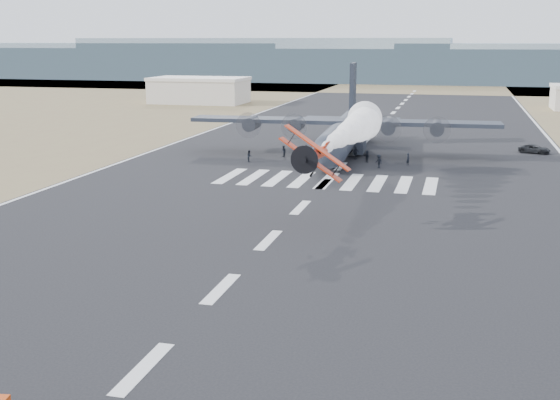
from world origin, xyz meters
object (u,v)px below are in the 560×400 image
at_px(crew_d, 356,153).
at_px(crew_g, 306,151).
at_px(crew_a, 408,159).
at_px(crew_e, 317,157).
at_px(crew_f, 367,156).
at_px(support_vehicle, 535,149).
at_px(crew_c, 379,161).
at_px(crew_h, 284,151).
at_px(crew_b, 249,156).
at_px(aerobatic_biplane, 313,155).
at_px(hangar_left, 199,90).
at_px(transport_aircraft, 344,131).

relative_size(crew_d, crew_g, 1.05).
distance_m(crew_a, crew_g, 14.89).
xyz_separation_m(crew_e, crew_f, (6.37, 2.27, -0.08)).
distance_m(support_vehicle, crew_c, 27.29).
height_order(crew_d, crew_h, crew_d).
relative_size(crew_a, crew_g, 0.95).
bearing_deg(crew_e, crew_b, 115.59).
bearing_deg(crew_d, crew_f, 92.34).
relative_size(crew_g, crew_h, 1.05).
bearing_deg(aerobatic_biplane, crew_c, 87.80).
bearing_deg(crew_h, aerobatic_biplane, -19.06).
relative_size(hangar_left, crew_d, 13.79).
distance_m(support_vehicle, crew_f, 26.72).
bearing_deg(support_vehicle, crew_h, 129.03).
height_order(crew_b, crew_d, crew_d).
height_order(transport_aircraft, crew_g, transport_aircraft).
bearing_deg(transport_aircraft, aerobatic_biplane, -87.61).
height_order(crew_b, crew_c, crew_c).
bearing_deg(crew_e, crew_a, -65.45).
bearing_deg(crew_c, support_vehicle, 83.71).
xyz_separation_m(hangar_left, aerobatic_biplane, (54.48, -115.03, 2.90)).
height_order(support_vehicle, crew_a, crew_a).
relative_size(crew_f, crew_h, 1.02).
relative_size(support_vehicle, crew_h, 2.78).
relative_size(support_vehicle, crew_a, 2.77).
bearing_deg(crew_b, crew_e, -109.39).
distance_m(transport_aircraft, crew_e, 9.67).
height_order(support_vehicle, crew_f, crew_f).
bearing_deg(transport_aircraft, crew_a, -40.76).
xyz_separation_m(transport_aircraft, support_vehicle, (27.06, 7.13, -2.64)).
relative_size(crew_b, crew_g, 0.94).
bearing_deg(crew_h, crew_g, 70.55).
bearing_deg(aerobatic_biplane, crew_f, 91.76).
distance_m(crew_b, crew_c, 17.57).
distance_m(crew_d, crew_f, 2.81).
bearing_deg(crew_e, crew_f, -53.09).
bearing_deg(crew_b, crew_f, -104.61).
xyz_separation_m(hangar_left, crew_f, (54.89, -81.12, -2.59)).
bearing_deg(hangar_left, crew_g, -59.68).
distance_m(transport_aircraft, crew_d, 5.86).
distance_m(aerobatic_biplane, transport_aircraft, 41.09).
height_order(crew_d, crew_f, crew_d).
xyz_separation_m(transport_aircraft, crew_h, (-7.72, -5.29, -2.46)).
distance_m(aerobatic_biplane, crew_c, 30.72).
bearing_deg(transport_aircraft, crew_c, -62.24).
xyz_separation_m(hangar_left, crew_e, (48.52, -83.39, -2.51)).
xyz_separation_m(crew_g, crew_h, (-3.08, -0.99, -0.04)).
distance_m(crew_e, crew_h, 6.85).
bearing_deg(crew_d, crew_e, 5.47).
distance_m(crew_a, crew_f, 5.61).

